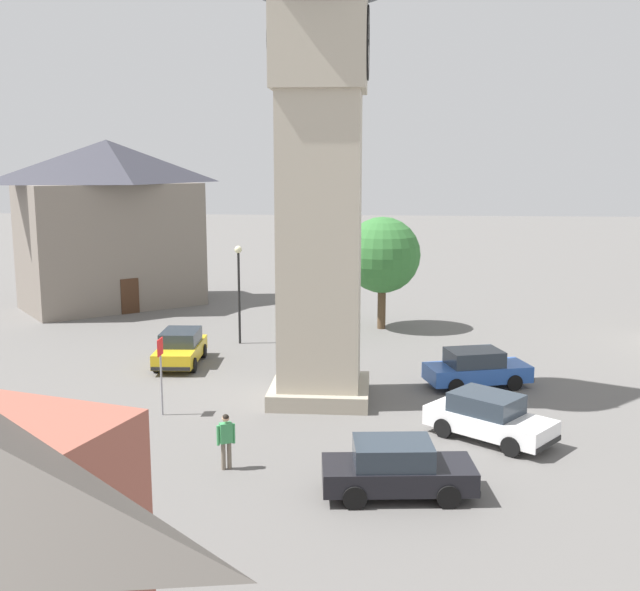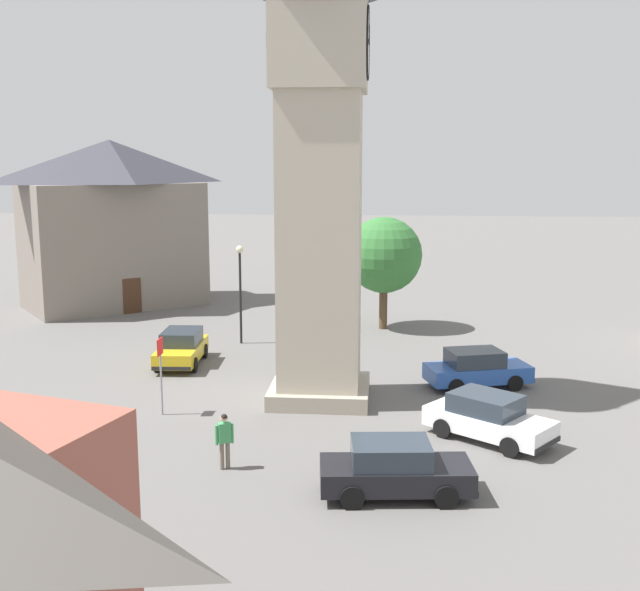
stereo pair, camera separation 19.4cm
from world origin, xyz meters
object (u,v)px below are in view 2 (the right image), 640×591
object	(u,v)px
pedestrian	(224,436)
road_sign	(161,363)
clock_tower	(320,69)
car_red_corner	(477,369)
car_white_side	(395,469)
car_silver_kerb	(181,348)
tree	(384,255)
lamp_post	(240,278)
building_corner_back	(112,223)
car_blue_kerb	(488,418)

from	to	relation	value
pedestrian	road_sign	bearing A→B (deg)	-144.89
clock_tower	car_red_corner	world-z (taller)	clock_tower
car_white_side	pedestrian	bearing A→B (deg)	-105.84
car_white_side	road_sign	xyz separation A→B (m)	(-6.02, -8.21, 1.14)
clock_tower	pedestrian	bearing A→B (deg)	-17.79
car_silver_kerb	car_white_side	bearing A→B (deg)	35.97
tree	road_sign	bearing A→B (deg)	-27.69
car_silver_kerb	tree	xyz separation A→B (m)	(-8.14, 8.95, 3.24)
pedestrian	road_sign	world-z (taller)	road_sign
lamp_post	clock_tower	bearing A→B (deg)	28.45
road_sign	building_corner_back	bearing A→B (deg)	-156.24
car_blue_kerb	car_white_side	bearing A→B (deg)	-34.64
car_silver_kerb	car_red_corner	size ratio (longest dim) A/B	0.95
car_blue_kerb	car_silver_kerb	distance (m)	14.96
clock_tower	tree	bearing A→B (deg)	169.38
car_red_corner	pedestrian	size ratio (longest dim) A/B	2.62
car_blue_kerb	lamp_post	bearing A→B (deg)	-140.09
car_blue_kerb	car_red_corner	bearing A→B (deg)	176.73
car_red_corner	tree	xyz separation A→B (m)	(-10.56, -3.78, 3.24)
car_white_side	tree	world-z (taller)	tree
clock_tower	car_red_corner	bearing A→B (deg)	108.49
car_blue_kerb	clock_tower	bearing A→B (deg)	-123.92
car_silver_kerb	building_corner_back	xyz separation A→B (m)	(-13.36, -7.77, 4.45)
tree	lamp_post	size ratio (longest dim) A/B	1.24
clock_tower	building_corner_back	xyz separation A→B (m)	(-17.84, -14.36, -6.97)
pedestrian	tree	xyz separation A→B (m)	(-19.56, 4.60, 2.99)
car_white_side	lamp_post	bearing A→B (deg)	-156.44
car_blue_kerb	tree	xyz separation A→B (m)	(-16.52, -3.44, 3.24)
pedestrian	building_corner_back	world-z (taller)	building_corner_back
tree	car_silver_kerb	bearing A→B (deg)	-47.71
car_blue_kerb	pedestrian	world-z (taller)	pedestrian
car_red_corner	car_white_side	distance (m)	10.96
clock_tower	lamp_post	xyz separation A→B (m)	(-8.62, -4.67, -8.89)
clock_tower	car_blue_kerb	bearing A→B (deg)	56.08
clock_tower	tree	distance (m)	15.22
car_white_side	lamp_post	size ratio (longest dim) A/B	0.87
lamp_post	road_sign	size ratio (longest dim) A/B	1.75
building_corner_back	pedestrian	bearing A→B (deg)	26.07
car_red_corner	road_sign	size ratio (longest dim) A/B	1.58
car_silver_kerb	car_blue_kerb	bearing A→B (deg)	55.93
car_silver_kerb	car_red_corner	distance (m)	12.96
tree	car_red_corner	bearing A→B (deg)	19.70
building_corner_back	road_sign	distance (m)	22.29
car_silver_kerb	road_sign	distance (m)	6.99
car_white_side	lamp_post	xyz separation A→B (m)	(-16.97, -7.40, 2.52)
tree	road_sign	world-z (taller)	tree
car_red_corner	car_silver_kerb	bearing A→B (deg)	-100.77
car_red_corner	car_white_side	bearing A→B (deg)	-18.16
clock_tower	pedestrian	xyz separation A→B (m)	(6.95, -2.23, -11.17)
road_sign	tree	bearing A→B (deg)	152.31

